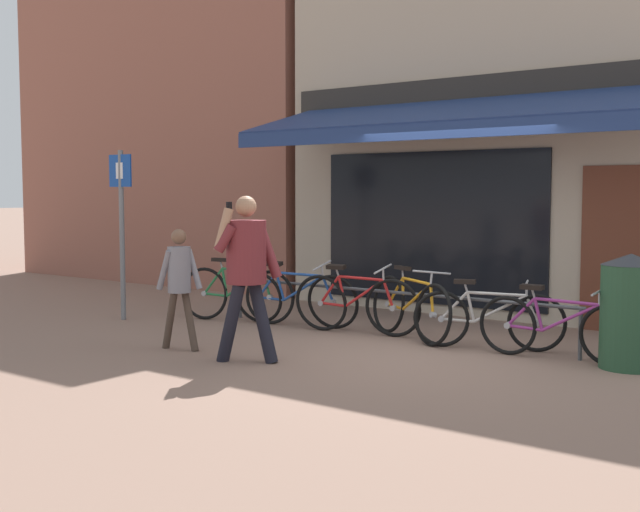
{
  "coord_description": "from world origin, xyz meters",
  "views": [
    {
      "loc": [
        4.43,
        -7.66,
        1.76
      ],
      "look_at": [
        -0.93,
        -0.48,
        1.05
      ],
      "focal_mm": 45.0,
      "sensor_mm": 36.0,
      "label": 1
    }
  ],
  "objects_px": {
    "bicycle_red": "(356,303)",
    "bicycle_purple": "(557,327)",
    "bicycle_green": "(236,293)",
    "parking_sign": "(121,216)",
    "bicycle_blue": "(294,297)",
    "pedestrian_child": "(179,276)",
    "bicycle_orange": "(410,307)",
    "bicycle_silver": "(488,318)",
    "pedestrian_adult": "(246,261)",
    "litter_bin": "(630,311)"
  },
  "relations": [
    {
      "from": "bicycle_silver",
      "to": "parking_sign",
      "type": "height_order",
      "value": "parking_sign"
    },
    {
      "from": "bicycle_red",
      "to": "bicycle_silver",
      "type": "distance_m",
      "value": 1.73
    },
    {
      "from": "bicycle_green",
      "to": "bicycle_orange",
      "type": "distance_m",
      "value": 2.57
    },
    {
      "from": "bicycle_green",
      "to": "bicycle_silver",
      "type": "height_order",
      "value": "bicycle_green"
    },
    {
      "from": "bicycle_blue",
      "to": "bicycle_purple",
      "type": "height_order",
      "value": "bicycle_blue"
    },
    {
      "from": "pedestrian_adult",
      "to": "litter_bin",
      "type": "bearing_deg",
      "value": -148.9
    },
    {
      "from": "bicycle_orange",
      "to": "pedestrian_adult",
      "type": "xyz_separation_m",
      "value": [
        -0.68,
        -2.17,
        0.67
      ]
    },
    {
      "from": "litter_bin",
      "to": "parking_sign",
      "type": "bearing_deg",
      "value": -171.34
    },
    {
      "from": "pedestrian_adult",
      "to": "pedestrian_child",
      "type": "height_order",
      "value": "pedestrian_adult"
    },
    {
      "from": "parking_sign",
      "to": "litter_bin",
      "type": "bearing_deg",
      "value": 8.66
    },
    {
      "from": "bicycle_orange",
      "to": "bicycle_purple",
      "type": "bearing_deg",
      "value": 21.31
    },
    {
      "from": "bicycle_blue",
      "to": "bicycle_orange",
      "type": "distance_m",
      "value": 1.68
    },
    {
      "from": "bicycle_orange",
      "to": "litter_bin",
      "type": "xyz_separation_m",
      "value": [
        2.59,
        -0.11,
        0.19
      ]
    },
    {
      "from": "bicycle_orange",
      "to": "bicycle_purple",
      "type": "xyz_separation_m",
      "value": [
        1.88,
        -0.19,
        -0.03
      ]
    },
    {
      "from": "pedestrian_child",
      "to": "litter_bin",
      "type": "xyz_separation_m",
      "value": [
        4.32,
        2.01,
        -0.25
      ]
    },
    {
      "from": "bicycle_silver",
      "to": "pedestrian_child",
      "type": "distance_m",
      "value": 3.49
    },
    {
      "from": "bicycle_blue",
      "to": "bicycle_red",
      "type": "relative_size",
      "value": 1.07
    },
    {
      "from": "pedestrian_child",
      "to": "bicycle_green",
      "type": "bearing_deg",
      "value": -55.65
    },
    {
      "from": "litter_bin",
      "to": "parking_sign",
      "type": "xyz_separation_m",
      "value": [
        -6.53,
        -0.99,
        0.86
      ]
    },
    {
      "from": "bicycle_green",
      "to": "pedestrian_adult",
      "type": "bearing_deg",
      "value": -58.71
    },
    {
      "from": "bicycle_blue",
      "to": "pedestrian_adult",
      "type": "bearing_deg",
      "value": -74.84
    },
    {
      "from": "pedestrian_adult",
      "to": "bicycle_silver",
      "type": "bearing_deg",
      "value": -129.94
    },
    {
      "from": "pedestrian_child",
      "to": "litter_bin",
      "type": "distance_m",
      "value": 4.77
    },
    {
      "from": "bicycle_green",
      "to": "bicycle_purple",
      "type": "distance_m",
      "value": 4.44
    },
    {
      "from": "pedestrian_adult",
      "to": "bicycle_orange",
      "type": "bearing_deg",
      "value": -108.47
    },
    {
      "from": "bicycle_silver",
      "to": "parking_sign",
      "type": "relative_size",
      "value": 0.69
    },
    {
      "from": "bicycle_red",
      "to": "bicycle_green",
      "type": "bearing_deg",
      "value": 175.69
    },
    {
      "from": "bicycle_orange",
      "to": "bicycle_blue",
      "type": "bearing_deg",
      "value": -148.71
    },
    {
      "from": "bicycle_green",
      "to": "pedestrian_adult",
      "type": "distance_m",
      "value": 2.73
    },
    {
      "from": "bicycle_orange",
      "to": "litter_bin",
      "type": "height_order",
      "value": "litter_bin"
    },
    {
      "from": "pedestrian_adult",
      "to": "parking_sign",
      "type": "relative_size",
      "value": 0.75
    },
    {
      "from": "bicycle_red",
      "to": "bicycle_purple",
      "type": "xyz_separation_m",
      "value": [
        2.58,
        -0.06,
        -0.03
      ]
    },
    {
      "from": "bicycle_blue",
      "to": "pedestrian_adult",
      "type": "xyz_separation_m",
      "value": [
        1.0,
        -2.05,
        0.67
      ]
    },
    {
      "from": "bicycle_green",
      "to": "parking_sign",
      "type": "xyz_separation_m",
      "value": [
        -1.38,
        -0.81,
        1.05
      ]
    },
    {
      "from": "bicycle_red",
      "to": "bicycle_purple",
      "type": "distance_m",
      "value": 2.58
    },
    {
      "from": "parking_sign",
      "to": "bicycle_orange",
      "type": "bearing_deg",
      "value": 15.66
    },
    {
      "from": "parking_sign",
      "to": "bicycle_red",
      "type": "bearing_deg",
      "value": 16.76
    },
    {
      "from": "bicycle_blue",
      "to": "pedestrian_child",
      "type": "height_order",
      "value": "pedestrian_child"
    },
    {
      "from": "pedestrian_adult",
      "to": "parking_sign",
      "type": "height_order",
      "value": "parking_sign"
    },
    {
      "from": "bicycle_blue",
      "to": "parking_sign",
      "type": "xyz_separation_m",
      "value": [
        -2.26,
        -0.98,
        1.05
      ]
    },
    {
      "from": "pedestrian_adult",
      "to": "bicycle_green",
      "type": "bearing_deg",
      "value": -46.13
    },
    {
      "from": "bicycle_silver",
      "to": "pedestrian_child",
      "type": "relative_size",
      "value": 1.18
    },
    {
      "from": "bicycle_green",
      "to": "bicycle_blue",
      "type": "xyz_separation_m",
      "value": [
        0.87,
        0.17,
        -0.01
      ]
    },
    {
      "from": "bicycle_red",
      "to": "bicycle_purple",
      "type": "bearing_deg",
      "value": -10.89
    },
    {
      "from": "bicycle_green",
      "to": "bicycle_purple",
      "type": "relative_size",
      "value": 0.98
    },
    {
      "from": "bicycle_blue",
      "to": "pedestrian_child",
      "type": "xyz_separation_m",
      "value": [
        -0.05,
        -2.0,
        0.45
      ]
    },
    {
      "from": "bicycle_green",
      "to": "parking_sign",
      "type": "distance_m",
      "value": 1.91
    },
    {
      "from": "bicycle_blue",
      "to": "pedestrian_child",
      "type": "bearing_deg",
      "value": -102.27
    },
    {
      "from": "bicycle_blue",
      "to": "parking_sign",
      "type": "bearing_deg",
      "value": -167.42
    },
    {
      "from": "bicycle_orange",
      "to": "bicycle_silver",
      "type": "xyz_separation_m",
      "value": [
        1.03,
        -0.04,
        -0.03
      ]
    }
  ]
}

